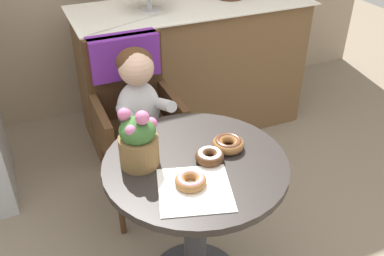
# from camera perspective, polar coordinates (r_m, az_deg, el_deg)

# --- Properties ---
(cafe_table) EXTENTS (0.72, 0.72, 0.72)m
(cafe_table) POSITION_cam_1_polar(r_m,az_deg,el_deg) (1.76, 0.46, -9.97)
(cafe_table) COLOR #282321
(cafe_table) RESTS_ON ground
(wicker_chair) EXTENTS (0.42, 0.45, 0.95)m
(wicker_chair) POSITION_cam_1_polar(r_m,az_deg,el_deg) (2.23, -8.11, 3.94)
(wicker_chair) COLOR #472D19
(wicker_chair) RESTS_ON ground
(seated_child) EXTENTS (0.27, 0.32, 0.73)m
(seated_child) POSITION_cam_1_polar(r_m,az_deg,el_deg) (2.08, -6.97, 2.95)
(seated_child) COLOR silver
(seated_child) RESTS_ON ground
(paper_napkin) EXTENTS (0.32, 0.32, 0.00)m
(paper_napkin) POSITION_cam_1_polar(r_m,az_deg,el_deg) (1.50, 0.37, -8.32)
(paper_napkin) COLOR white
(paper_napkin) RESTS_ON cafe_table
(donut_front) EXTENTS (0.11, 0.11, 0.04)m
(donut_front) POSITION_cam_1_polar(r_m,az_deg,el_deg) (1.50, -0.20, -7.09)
(donut_front) COLOR #936033
(donut_front) RESTS_ON cafe_table
(donut_mid) EXTENTS (0.11, 0.11, 0.04)m
(donut_mid) POSITION_cam_1_polar(r_m,az_deg,el_deg) (1.62, 2.40, -3.78)
(donut_mid) COLOR #4C2D19
(donut_mid) RESTS_ON cafe_table
(donut_side) EXTENTS (0.13, 0.13, 0.04)m
(donut_side) POSITION_cam_1_polar(r_m,az_deg,el_deg) (1.69, 4.93, -2.08)
(donut_side) COLOR #936033
(donut_side) RESTS_ON cafe_table
(flower_vase) EXTENTS (0.15, 0.15, 0.24)m
(flower_vase) POSITION_cam_1_polar(r_m,az_deg,el_deg) (1.57, -7.27, -1.66)
(flower_vase) COLOR brown
(flower_vase) RESTS_ON cafe_table
(display_counter) EXTENTS (1.56, 0.62, 0.90)m
(display_counter) POSITION_cam_1_polar(r_m,az_deg,el_deg) (2.98, 0.02, 8.10)
(display_counter) COLOR brown
(display_counter) RESTS_ON ground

